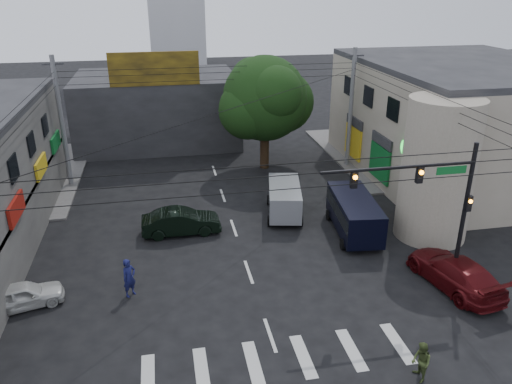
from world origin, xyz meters
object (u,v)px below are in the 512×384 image
object	(u,v)px
dark_sedan	(181,222)
silver_minivan	(284,200)
traffic_officer	(129,278)
white_compact	(22,295)
street_tree	(265,99)
navy_van	(354,216)
utility_pole_far_right	(351,109)
utility_pole_far_left	(62,123)
maroon_sedan	(455,272)
pedestrian_olive	(421,362)
traffic_gantry	(434,196)

from	to	relation	value
dark_sedan	silver_minivan	world-z (taller)	silver_minivan
dark_sedan	traffic_officer	distance (m)	6.45
white_compact	dark_sedan	bearing A→B (deg)	-66.49
street_tree	navy_van	bearing A→B (deg)	-77.03
navy_van	traffic_officer	distance (m)	13.16
silver_minivan	utility_pole_far_right	bearing A→B (deg)	-30.64
utility_pole_far_left	navy_van	distance (m)	20.74
dark_sedan	white_compact	size ratio (longest dim) A/B	1.20
street_tree	utility_pole_far_left	bearing A→B (deg)	-176.05
maroon_sedan	navy_van	xyz separation A→B (m)	(-2.70, 6.17, 0.32)
utility_pole_far_left	pedestrian_olive	xyz separation A→B (m)	(15.36, -22.49, -3.80)
utility_pole_far_right	silver_minivan	xyz separation A→B (m)	(-7.09, -7.76, -3.62)
street_tree	pedestrian_olive	size ratio (longest dim) A/B	5.42
utility_pole_far_right	white_compact	size ratio (longest dim) A/B	2.44
utility_pole_far_left	traffic_officer	xyz separation A→B (m)	(4.71, -14.92, -3.65)
utility_pole_far_left	traffic_officer	size ratio (longest dim) A/B	4.85
dark_sedan	traffic_officer	xyz separation A→B (m)	(-2.71, -5.85, 0.20)
navy_van	dark_sedan	bearing A→B (deg)	85.86
traffic_gantry	white_compact	distance (m)	18.92
utility_pole_far_right	pedestrian_olive	distance (m)	23.50
traffic_gantry	utility_pole_far_left	size ratio (longest dim) A/B	0.78
traffic_gantry	silver_minivan	bearing A→B (deg)	115.52
traffic_gantry	navy_van	xyz separation A→B (m)	(-1.07, 6.04, -3.73)
white_compact	navy_van	xyz separation A→B (m)	(17.26, 3.95, 0.50)
traffic_gantry	street_tree	bearing A→B (deg)	101.99
navy_van	pedestrian_olive	xyz separation A→B (m)	(-1.90, -11.53, -0.30)
traffic_gantry	white_compact	bearing A→B (deg)	173.50
dark_sedan	traffic_gantry	bearing A→B (deg)	-126.53
maroon_sedan	pedestrian_olive	size ratio (longest dim) A/B	3.52
maroon_sedan	dark_sedan	bearing A→B (deg)	-42.54
maroon_sedan	navy_van	distance (m)	6.75
traffic_gantry	traffic_officer	xyz separation A→B (m)	(-13.62, 2.09, -3.88)
utility_pole_far_left	maroon_sedan	bearing A→B (deg)	-40.66
white_compact	traffic_officer	distance (m)	4.72
white_compact	traffic_officer	world-z (taller)	traffic_officer
utility_pole_far_left	utility_pole_far_right	size ratio (longest dim) A/B	1.00
street_tree	silver_minivan	xyz separation A→B (m)	(-0.59, -8.76, -4.49)
maroon_sedan	pedestrian_olive	bearing A→B (deg)	39.55
utility_pole_far_right	navy_van	bearing A→B (deg)	-108.85
navy_van	utility_pole_far_left	bearing A→B (deg)	64.33
dark_sedan	silver_minivan	size ratio (longest dim) A/B	0.94
utility_pole_far_left	silver_minivan	bearing A→B (deg)	-29.15
dark_sedan	street_tree	bearing A→B (deg)	-35.63
utility_pole_far_right	dark_sedan	size ratio (longest dim) A/B	2.03
utility_pole_far_right	dark_sedan	distance (m)	16.78
white_compact	navy_van	bearing A→B (deg)	-91.85
silver_minivan	navy_van	bearing A→B (deg)	-122.03
dark_sedan	traffic_officer	size ratio (longest dim) A/B	2.39
dark_sedan	maroon_sedan	xyz separation A→B (m)	(12.54, -8.07, 0.03)
maroon_sedan	street_tree	bearing A→B (deg)	-83.03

